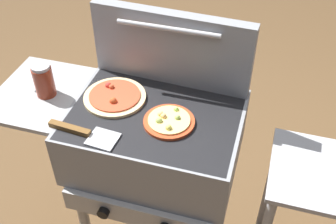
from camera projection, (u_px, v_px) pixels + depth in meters
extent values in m
cube|color=gray|center=(156.00, 137.00, 1.60)|extent=(0.64, 0.48, 0.24)
cube|color=black|center=(155.00, 114.00, 1.52)|extent=(0.61, 0.46, 0.01)
cube|color=#ABABAB|center=(39.00, 92.00, 1.63)|extent=(0.32, 0.41, 0.02)
cube|color=#ABABAB|center=(45.00, 114.00, 1.70)|extent=(0.02, 0.02, 0.24)
cube|color=#ABABAB|center=(136.00, 215.00, 1.53)|extent=(0.58, 0.02, 0.10)
cylinder|color=black|center=(103.00, 213.00, 1.54)|extent=(0.04, 0.02, 0.04)
cylinder|color=#ABABAB|center=(118.00, 164.00, 2.09)|extent=(0.04, 0.04, 0.66)
cylinder|color=#ABABAB|center=(223.00, 188.00, 1.98)|extent=(0.04, 0.04, 0.66)
cube|color=gray|center=(171.00, 48.00, 1.58)|extent=(0.63, 0.08, 0.30)
cylinder|color=#B7B7BC|center=(168.00, 29.00, 1.47)|extent=(0.38, 0.02, 0.02)
cylinder|color=#C64723|center=(169.00, 122.00, 1.48)|extent=(0.19, 0.19, 0.01)
cylinder|color=#EDD17A|center=(169.00, 120.00, 1.47)|extent=(0.15, 0.15, 0.01)
sphere|color=#B7D86A|center=(177.00, 117.00, 1.47)|extent=(0.02, 0.02, 0.02)
sphere|color=#B6EB67|center=(176.00, 109.00, 1.51)|extent=(0.02, 0.02, 0.02)
sphere|color=#EDDF5E|center=(169.00, 128.00, 1.43)|extent=(0.02, 0.02, 0.02)
sphere|color=#B9D168|center=(159.00, 120.00, 1.46)|extent=(0.02, 0.02, 0.02)
sphere|color=#F2C675|center=(160.00, 114.00, 1.49)|extent=(0.02, 0.02, 0.02)
sphere|color=#F2B46C|center=(164.00, 116.00, 1.48)|extent=(0.02, 0.02, 0.02)
cylinder|color=beige|center=(115.00, 97.00, 1.58)|extent=(0.24, 0.24, 0.01)
cylinder|color=#D14C2D|center=(115.00, 95.00, 1.58)|extent=(0.20, 0.20, 0.01)
sphere|color=#CD5026|center=(113.00, 101.00, 1.54)|extent=(0.03, 0.03, 0.03)
sphere|color=#C8502D|center=(111.00, 87.00, 1.61)|extent=(0.02, 0.02, 0.02)
sphere|color=red|center=(108.00, 85.00, 1.61)|extent=(0.02, 0.02, 0.02)
cylinder|color=maroon|center=(44.00, 82.00, 1.57)|extent=(0.08, 0.08, 0.12)
cylinder|color=silver|center=(40.00, 67.00, 1.52)|extent=(0.07, 0.07, 0.01)
cube|color=#B7BABF|center=(103.00, 139.00, 1.42)|extent=(0.11, 0.10, 0.01)
cube|color=brown|center=(70.00, 128.00, 1.45)|extent=(0.16, 0.04, 0.02)
cube|color=#B2B2B7|center=(333.00, 176.00, 1.47)|extent=(0.44, 0.36, 0.02)
cylinder|color=#B2B2B7|center=(266.00, 198.00, 1.87)|extent=(0.04, 0.04, 0.76)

